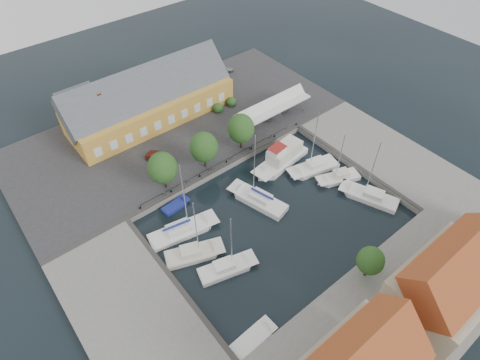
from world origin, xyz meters
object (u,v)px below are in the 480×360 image
at_px(west_boat_b, 193,254).
at_px(west_boat_c, 226,269).
at_px(launch_sw, 253,340).
at_px(east_boat_b, 339,178).
at_px(east_boat_a, 314,168).
at_px(trawler, 282,158).
at_px(warehouse, 145,101).
at_px(car_red, 160,158).
at_px(launch_nw, 176,206).
at_px(east_boat_c, 370,197).
at_px(car_silver, 225,70).
at_px(west_boat_a, 182,231).
at_px(center_sailboat, 259,201).
at_px(tent_canopy, 273,106).

bearing_deg(west_boat_b, west_boat_c, -64.91).
bearing_deg(launch_sw, east_boat_b, 22.37).
bearing_deg(east_boat_a, trawler, 125.50).
relative_size(warehouse, car_red, 6.28).
relative_size(warehouse, launch_nw, 6.62).
relative_size(car_red, east_boat_c, 0.42).
height_order(car_silver, west_boat_c, west_boat_c).
relative_size(west_boat_a, launch_sw, 2.21).
relative_size(warehouse, center_sailboat, 2.27).
bearing_deg(east_boat_a, warehouse, 117.69).
bearing_deg(launch_nw, car_red, 72.24).
bearing_deg(warehouse, tent_canopy, -39.86).
distance_m(east_boat_c, launch_sw, 27.10).
relative_size(car_silver, west_boat_b, 0.33).
distance_m(warehouse, east_boat_c, 39.46).
height_order(trawler, east_boat_c, east_boat_c).
bearing_deg(launch_sw, tent_canopy, 44.99).
height_order(warehouse, tent_canopy, warehouse).
relative_size(tent_canopy, east_boat_c, 1.28).
bearing_deg(west_boat_a, car_silver, 44.50).
relative_size(tent_canopy, west_boat_c, 1.36).
distance_m(east_boat_a, west_boat_a, 22.83).
relative_size(east_boat_b, east_boat_c, 0.87).
bearing_deg(west_boat_a, east_boat_b, -14.91).
bearing_deg(warehouse, west_boat_b, -108.93).
bearing_deg(car_red, car_silver, 5.39).
height_order(west_boat_b, launch_nw, west_boat_b).
height_order(warehouse, trawler, warehouse).
xyz_separation_m(warehouse, car_silver, (19.50, 3.69, -2.83)).
distance_m(warehouse, car_red, 12.28).
xyz_separation_m(car_red, west_boat_b, (-5.34, -16.88, -1.49)).
bearing_deg(west_boat_b, launch_nw, 72.65).
xyz_separation_m(east_boat_c, west_boat_b, (-25.48, 7.83, 0.00)).
bearing_deg(east_boat_b, east_boat_a, 108.48).
height_order(west_boat_b, west_boat_c, west_boat_b).
bearing_deg(east_boat_c, west_boat_b, 162.92).
bearing_deg(east_boat_b, launch_sw, -157.63).
distance_m(trawler, west_boat_a, 19.80).
height_order(east_boat_a, launch_sw, east_boat_a).
height_order(tent_canopy, launch_sw, tent_canopy).
bearing_deg(east_boat_a, car_silver, 79.57).
distance_m(west_boat_c, launch_nw, 12.75).
relative_size(car_red, east_boat_a, 0.39).
bearing_deg(west_boat_a, west_boat_b, -102.36).
height_order(car_red, center_sailboat, center_sailboat).
xyz_separation_m(warehouse, east_boat_a, (13.94, -26.56, -4.17)).
relative_size(car_silver, east_boat_c, 0.32).
xyz_separation_m(west_boat_a, launch_sw, (-1.97, -17.08, -0.18)).
bearing_deg(launch_nw, east_boat_c, -35.41).
height_order(west_boat_a, launch_sw, west_boat_a).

